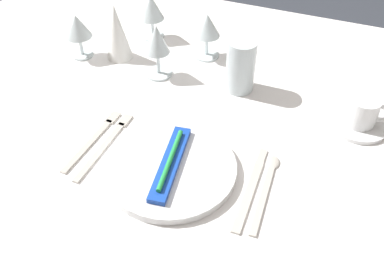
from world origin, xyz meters
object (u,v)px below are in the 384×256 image
Objects in this scene: coffee_cup_right at (363,111)px; wine_glass_right at (151,9)px; spoon_soup at (267,183)px; fork_inner at (95,138)px; drink_tumbler at (240,69)px; wine_glass_left at (207,28)px; dinner_knife at (250,190)px; wine_glass_centre at (157,43)px; dinner_plate at (171,168)px; wine_glass_far at (77,28)px; toothbrush_package at (170,162)px; napkin_folded at (117,32)px; fork_outer at (107,143)px.

coffee_cup_right is 0.71× the size of wine_glass_right.
spoon_soup is at bearing -43.51° from wine_glass_right.
drink_tumbler is (0.25, 0.30, 0.06)m from fork_inner.
wine_glass_left reaches higher than fork_inner.
spoon_soup is (0.03, 0.03, -0.00)m from dinner_knife.
spoon_soup is 1.47× the size of wine_glass_centre.
wine_glass_right is (-0.27, 0.48, 0.08)m from dinner_plate.
fork_inner is 2.23× the size of coffee_cup_right.
wine_glass_far is (-0.21, 0.29, 0.09)m from fork_inner.
toothbrush_package is 0.17m from dinner_knife.
wine_glass_left is 0.25m from napkin_folded.
coffee_cup_right is at bearing 58.63° from spoon_soup.
napkin_folded is at bearing -106.88° from wine_glass_right.
dinner_plate is 1.88× the size of wine_glass_centre.
coffee_cup_right reaches higher than fork_inner.
wine_glass_centre is 0.16m from wine_glass_left.
toothbrush_package is 0.94× the size of fork_outer.
drink_tumbler is at bearing 117.07° from spoon_soup.
wine_glass_centre is at bearing -60.01° from wine_glass_right.
wine_glass_left reaches higher than wine_glass_far.
drink_tumbler is (0.05, 0.33, 0.03)m from toothbrush_package.
napkin_folded reaches higher than spoon_soup.
fork_inner is 0.39m from spoon_soup.
fork_outer is at bearing -152.26° from coffee_cup_right.
fork_outer and fork_inner have the same top height.
wine_glass_left is (-0.43, 0.15, 0.04)m from coffee_cup_right.
wine_glass_right is (-0.19, 0.04, 0.00)m from wine_glass_left.
fork_outer is 1.56× the size of wine_glass_centre.
drink_tumbler reaches higher than fork_inner.
wine_glass_right is (-0.10, 0.46, 0.09)m from fork_outer.
wine_glass_left is (0.08, 0.42, 0.09)m from fork_outer.
wine_glass_right is (-0.10, 0.17, -0.01)m from wine_glass_centre.
spoon_soup is 0.50m from wine_glass_left.
spoon_soup is 0.46m from wine_glass_centre.
wine_glass_left reaches higher than toothbrush_package.
toothbrush_package is 1.35× the size of napkin_folded.
dinner_knife is at bearing 3.47° from toothbrush_package.
fork_outer is 0.44m from wine_glass_left.
coffee_cup_right is (0.35, 0.29, 0.04)m from dinner_plate.
napkin_folded is (-0.04, -0.13, -0.01)m from wine_glass_right.
wine_glass_right is 0.85× the size of napkin_folded.
fork_outer is 0.03m from fork_inner.
wine_glass_far is (-0.58, 0.30, 0.09)m from dinner_knife.
toothbrush_package reaches higher than spoon_soup.
napkin_folded is at bearing 144.78° from dinner_knife.
coffee_cup_right is at bearing 27.74° from fork_outer.
wine_glass_centre reaches higher than fork_outer.
wine_glass_left is 0.82× the size of napkin_folded.
fork_outer is at bearing -77.19° from wine_glass_right.
dinner_plate is 0.20m from fork_inner.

